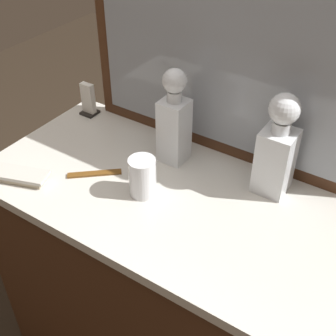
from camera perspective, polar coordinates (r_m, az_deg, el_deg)
dresser at (r=1.53m, az=0.00°, el=-16.22°), size 1.04×0.53×0.92m
dresser_mirror at (r=1.21m, az=6.61°, el=14.15°), size 0.82×0.03×0.59m
crystal_decanter_rear at (r=1.16m, az=13.64°, el=1.77°), size 0.09×0.09×0.28m
crystal_decanter_left at (r=1.24m, az=0.78°, el=5.47°), size 0.07×0.07×0.28m
crystal_tumbler_far_right at (r=1.15m, az=-3.27°, el=-1.30°), size 0.07×0.07×0.11m
silver_brush_rear at (r=1.28m, az=-18.32°, el=-0.94°), size 0.17×0.11×0.02m
tortoiseshell_comb at (r=1.26m, az=-9.35°, el=-0.71°), size 0.13×0.11×0.01m
napkin_holder at (r=1.51m, az=-10.09°, el=8.35°), size 0.05×0.05×0.11m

